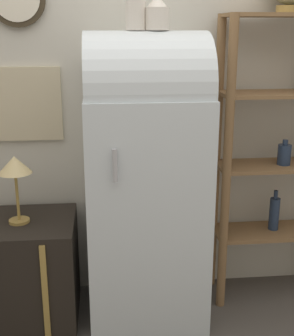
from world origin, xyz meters
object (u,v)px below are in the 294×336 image
Objects in this scene: vase_left at (135,1)px; desk_lamp at (15,169)px; suitcase_trunk at (17,270)px; vase_center at (157,14)px; refrigerator at (146,176)px.

desk_lamp is at bearing -178.45° from vase_left.
suitcase_trunk is 0.59m from desk_lamp.
vase_left reaches higher than vase_center.
suitcase_trunk is at bearing -179.70° from vase_left.
vase_left is (0.67, 0.00, 1.41)m from suitcase_trunk.
refrigerator reaches higher than suitcase_trunk.
desk_lamp is at bearing -20.51° from suitcase_trunk.
desk_lamp is at bearing -179.19° from refrigerator.
vase_left is 1.75× the size of vase_center.
vase_center is at bearing -3.12° from refrigerator.
suitcase_trunk is (-0.72, 0.00, -0.53)m from refrigerator.
refrigerator is 0.69m from desk_lamp.
vase_left reaches higher than desk_lamp.
vase_left is at bearing 1.55° from desk_lamp.
vase_center reaches higher than desk_lamp.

